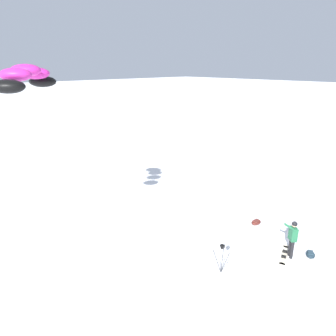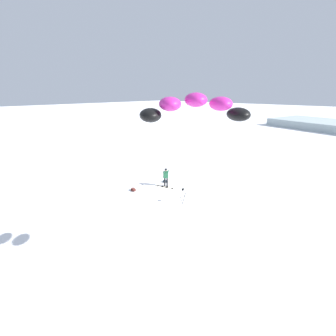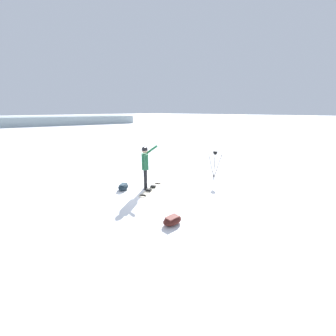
{
  "view_description": "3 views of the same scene",
  "coord_description": "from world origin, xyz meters",
  "px_view_note": "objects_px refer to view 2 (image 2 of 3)",
  "views": [
    {
      "loc": [
        11.43,
        5.12,
        8.13
      ],
      "look_at": [
        3.48,
        -3.43,
        4.16
      ],
      "focal_mm": 32.66,
      "sensor_mm": 36.0,
      "label": 1
    },
    {
      "loc": [
        11.43,
        -12.22,
        8.16
      ],
      "look_at": [
        2.64,
        -2.75,
        3.4
      ],
      "focal_mm": 22.06,
      "sensor_mm": 36.0,
      "label": 2
    },
    {
      "loc": [
        -6.16,
        -5.77,
        3.14
      ],
      "look_at": [
        -0.07,
        -0.56,
        0.96
      ],
      "focal_mm": 22.86,
      "sensor_mm": 36.0,
      "label": 3
    }
  ],
  "objects_px": {
    "traction_kite": "(195,107)",
    "gear_bag_large": "(133,190)",
    "snowboard": "(165,187)",
    "snowboarder": "(166,175)",
    "gear_bag_small": "(165,181)",
    "camera_tripod": "(183,193)"
  },
  "relations": [
    {
      "from": "traction_kite",
      "to": "gear_bag_small",
      "type": "distance_m",
      "value": 13.67
    },
    {
      "from": "camera_tripod",
      "to": "gear_bag_small",
      "type": "bearing_deg",
      "value": 151.69
    },
    {
      "from": "traction_kite",
      "to": "snowboard",
      "type": "bearing_deg",
      "value": 139.33
    },
    {
      "from": "gear_bag_large",
      "to": "traction_kite",
      "type": "bearing_deg",
      "value": -24.68
    },
    {
      "from": "traction_kite",
      "to": "camera_tripod",
      "type": "relative_size",
      "value": 2.58
    },
    {
      "from": "snowboarder",
      "to": "traction_kite",
      "type": "distance_m",
      "value": 12.38
    },
    {
      "from": "traction_kite",
      "to": "gear_bag_large",
      "type": "distance_m",
      "value": 12.77
    },
    {
      "from": "snowboarder",
      "to": "snowboard",
      "type": "height_order",
      "value": "snowboarder"
    },
    {
      "from": "traction_kite",
      "to": "camera_tripod",
      "type": "xyz_separation_m",
      "value": [
        -4.74,
        5.5,
        -6.76
      ]
    },
    {
      "from": "snowboard",
      "to": "camera_tripod",
      "type": "relative_size",
      "value": 1.33
    },
    {
      "from": "snowboard",
      "to": "gear_bag_small",
      "type": "distance_m",
      "value": 1.12
    },
    {
      "from": "traction_kite",
      "to": "gear_bag_small",
      "type": "xyz_separation_m",
      "value": [
        -8.53,
        7.54,
        -7.57
      ]
    },
    {
      "from": "gear_bag_large",
      "to": "camera_tripod",
      "type": "relative_size",
      "value": 0.5
    },
    {
      "from": "snowboard",
      "to": "camera_tripod",
      "type": "xyz_separation_m",
      "value": [
        3.05,
        -1.2,
        0.91
      ]
    },
    {
      "from": "gear_bag_small",
      "to": "camera_tripod",
      "type": "bearing_deg",
      "value": -28.31
    },
    {
      "from": "snowboard",
      "to": "gear_bag_small",
      "type": "bearing_deg",
      "value": 131.26
    },
    {
      "from": "snowboarder",
      "to": "gear_bag_small",
      "type": "height_order",
      "value": "snowboarder"
    },
    {
      "from": "traction_kite",
      "to": "gear_bag_large",
      "type": "relative_size",
      "value": 5.15
    },
    {
      "from": "camera_tripod",
      "to": "gear_bag_small",
      "type": "xyz_separation_m",
      "value": [
        -3.79,
        2.04,
        -0.81
      ]
    },
    {
      "from": "snowboard",
      "to": "gear_bag_large",
      "type": "bearing_deg",
      "value": -122.82
    },
    {
      "from": "gear_bag_large",
      "to": "gear_bag_small",
      "type": "height_order",
      "value": "gear_bag_small"
    },
    {
      "from": "snowboarder",
      "to": "traction_kite",
      "type": "height_order",
      "value": "traction_kite"
    }
  ]
}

